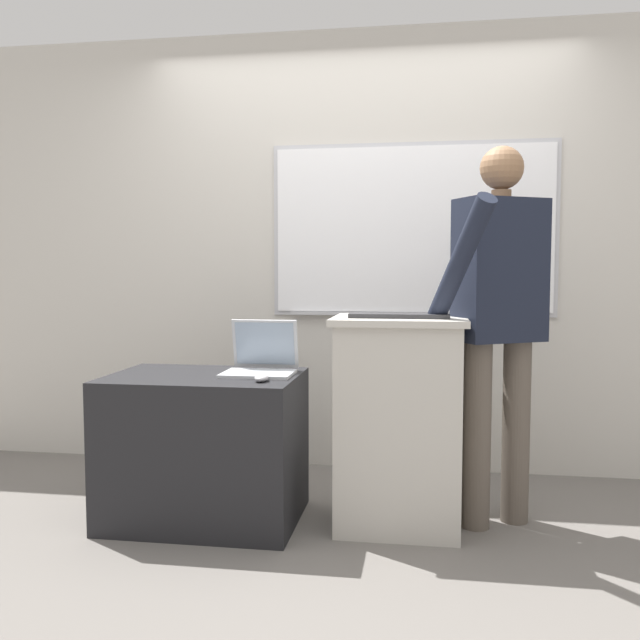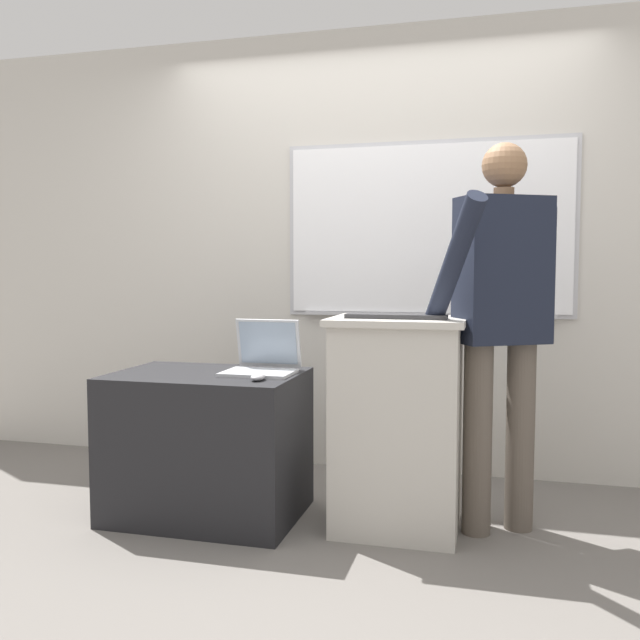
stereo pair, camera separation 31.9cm
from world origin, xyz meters
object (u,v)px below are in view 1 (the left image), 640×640
at_px(computer_mouse_by_laptop, 262,378).
at_px(side_desk, 205,447).
at_px(person_presenter, 499,310).
at_px(wireless_keyboard, 399,316).
at_px(laptop, 261,359).
at_px(lectern_podium, 399,422).

bearing_deg(computer_mouse_by_laptop, side_desk, 154.26).
bearing_deg(side_desk, person_presenter, 5.76).
relative_size(person_presenter, wireless_keyboard, 3.91).
bearing_deg(person_presenter, laptop, 153.27).
bearing_deg(computer_mouse_by_laptop, lectern_podium, 19.16).
xyz_separation_m(laptop, computer_mouse_by_laptop, (0.06, -0.24, -0.05)).
xyz_separation_m(side_desk, wireless_keyboard, (0.92, -0.00, 0.64)).
distance_m(person_presenter, laptop, 1.14).
bearing_deg(lectern_podium, computer_mouse_by_laptop, -160.84).
bearing_deg(person_presenter, side_desk, 156.59).
relative_size(laptop, wireless_keyboard, 0.74).
distance_m(lectern_podium, person_presenter, 0.70).
xyz_separation_m(person_presenter, computer_mouse_by_laptop, (-1.06, -0.29, -0.30)).
distance_m(person_presenter, computer_mouse_by_laptop, 1.14).
height_order(person_presenter, wireless_keyboard, person_presenter).
distance_m(laptop, computer_mouse_by_laptop, 0.26).
distance_m(side_desk, person_presenter, 1.53).
xyz_separation_m(person_presenter, laptop, (-1.12, -0.05, -0.25)).
height_order(laptop, wireless_keyboard, wireless_keyboard).
bearing_deg(computer_mouse_by_laptop, person_presenter, 15.45).
xyz_separation_m(person_presenter, wireless_keyboard, (-0.45, -0.14, -0.02)).
xyz_separation_m(wireless_keyboard, computer_mouse_by_laptop, (-0.60, -0.15, -0.27)).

